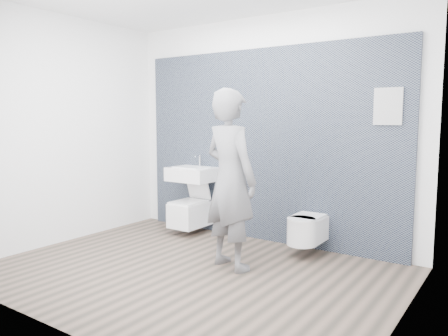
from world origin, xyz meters
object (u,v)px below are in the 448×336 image
Objects in this scene: washbasin at (192,174)px; toilet_rounded at (306,230)px; toilet_square at (191,212)px; visitor at (230,180)px.

washbasin is 1.75m from toilet_rounded.
visitor is (1.19, -0.82, 0.63)m from toilet_square.
visitor reaches higher than washbasin.
washbasin is at bearing 178.17° from toilet_rounded.
toilet_rounded is 1.13m from visitor.
visitor reaches higher than toilet_rounded.
washbasin reaches higher than toilet_square.
washbasin is at bearing -21.42° from visitor.
toilet_square is 1.30× the size of toilet_rounded.
toilet_square is 1.68m from toilet_rounded.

